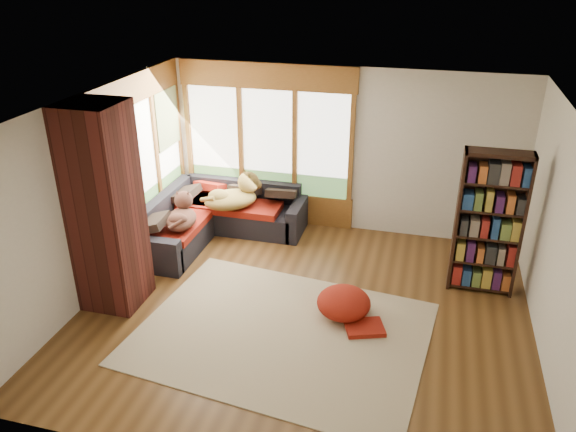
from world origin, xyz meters
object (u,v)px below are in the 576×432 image
at_px(brick_chimney, 105,209).
at_px(bookshelf, 489,224).
at_px(dog_tan, 235,189).
at_px(area_rug, 282,333).
at_px(sectional_sofa, 209,217).
at_px(pouf, 344,302).
at_px(dog_brindle, 181,209).

relative_size(brick_chimney, bookshelf, 1.34).
distance_m(brick_chimney, dog_tan, 2.37).
height_order(brick_chimney, area_rug, brick_chimney).
bearing_deg(sectional_sofa, pouf, -38.48).
bearing_deg(brick_chimney, dog_tan, 67.99).
distance_m(bookshelf, dog_brindle, 4.23).
bearing_deg(dog_tan, bookshelf, -48.79).
xyz_separation_m(sectional_sofa, dog_tan, (0.42, 0.09, 0.48)).
bearing_deg(sectional_sofa, area_rug, -55.11).
bearing_deg(dog_brindle, sectional_sofa, -21.77).
bearing_deg(dog_tan, area_rug, -97.21).
height_order(area_rug, dog_brindle, dog_brindle).
distance_m(pouf, dog_tan, 2.74).
distance_m(area_rug, bookshelf, 2.96).
relative_size(area_rug, dog_tan, 3.36).
bearing_deg(sectional_sofa, bookshelf, -12.59).
distance_m(brick_chimney, area_rug, 2.60).
bearing_deg(area_rug, sectional_sofa, 129.31).
xyz_separation_m(brick_chimney, pouf, (2.89, 0.40, -1.11)).
height_order(sectional_sofa, area_rug, sectional_sofa).
height_order(bookshelf, dog_tan, bookshelf).
bearing_deg(brick_chimney, bookshelf, 17.83).
xyz_separation_m(sectional_sofa, bookshelf, (4.09, -0.59, 0.67)).
xyz_separation_m(brick_chimney, area_rug, (2.25, -0.16, -1.29)).
height_order(dog_tan, dog_brindle, dog_tan).
distance_m(brick_chimney, bookshelf, 4.78).
distance_m(brick_chimney, sectional_sofa, 2.32).
relative_size(brick_chimney, pouf, 3.89).
bearing_deg(pouf, dog_tan, 139.20).
xyz_separation_m(bookshelf, dog_tan, (-3.67, 0.68, -0.19)).
relative_size(dog_tan, dog_brindle, 1.27).
xyz_separation_m(brick_chimney, dog_tan, (0.87, 2.14, -0.52)).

